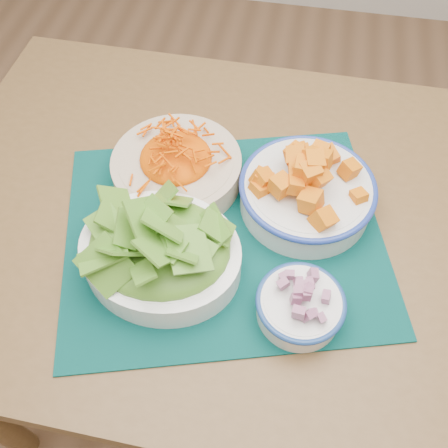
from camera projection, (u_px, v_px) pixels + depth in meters
name	position (u px, v px, depth m)	size (l,w,h in m)	color
ground	(298.00, 412.00, 1.40)	(4.00, 4.00, 0.00)	#8E6545
table	(260.00, 245.00, 0.94)	(1.21, 0.82, 0.75)	brown
placemat	(224.00, 235.00, 0.84)	(0.53, 0.43, 0.00)	#002725
carrot_bowl	(176.00, 163.00, 0.87)	(0.23, 0.23, 0.09)	#C5AF93
squash_bowl	(308.00, 185.00, 0.82)	(0.24, 0.24, 0.12)	silver
lettuce_bowl	(159.00, 245.00, 0.75)	(0.28, 0.25, 0.12)	white
onion_bowl	(301.00, 304.00, 0.73)	(0.16, 0.16, 0.07)	silver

